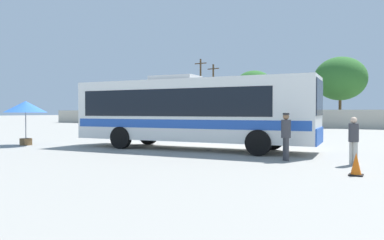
{
  "coord_description": "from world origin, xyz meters",
  "views": [
    {
      "loc": [
        8.74,
        -15.52,
        1.74
      ],
      "look_at": [
        0.24,
        -0.83,
        1.36
      ],
      "focal_mm": 34.15,
      "sensor_mm": 36.0,
      "label": 1
    }
  ],
  "objects_px": {
    "utility_pole_near": "(213,93)",
    "parked_car_third_grey": "(264,121)",
    "attendant_by_bus_door": "(286,134)",
    "roadside_tree_left": "(209,96)",
    "passenger_waiting_on_apron": "(354,138)",
    "parked_car_leftmost_dark_blue": "(174,120)",
    "coach_bus_white_blue": "(189,110)",
    "traffic_cone_on_apron": "(356,164)",
    "roadside_tree_midleft": "(254,88)",
    "utility_pole_far": "(201,90)",
    "parked_car_second_dark_blue": "(216,120)",
    "vendor_umbrella_near_gate_blue": "(26,108)",
    "roadside_tree_midright": "(340,79)"
  },
  "relations": [
    {
      "from": "utility_pole_near",
      "to": "parked_car_third_grey",
      "type": "bearing_deg",
      "value": -36.02
    },
    {
      "from": "attendant_by_bus_door",
      "to": "roadside_tree_left",
      "type": "relative_size",
      "value": 0.31
    },
    {
      "from": "passenger_waiting_on_apron",
      "to": "parked_car_leftmost_dark_blue",
      "type": "bearing_deg",
      "value": 132.95
    },
    {
      "from": "coach_bus_white_blue",
      "to": "traffic_cone_on_apron",
      "type": "height_order",
      "value": "coach_bus_white_blue"
    },
    {
      "from": "passenger_waiting_on_apron",
      "to": "parked_car_third_grey",
      "type": "xyz_separation_m",
      "value": [
        -11.31,
        24.31,
        -0.12
      ]
    },
    {
      "from": "coach_bus_white_blue",
      "to": "traffic_cone_on_apron",
      "type": "relative_size",
      "value": 18.0
    },
    {
      "from": "attendant_by_bus_door",
      "to": "roadside_tree_left",
      "type": "xyz_separation_m",
      "value": [
        -20.16,
        33.02,
        3.0
      ]
    },
    {
      "from": "passenger_waiting_on_apron",
      "to": "traffic_cone_on_apron",
      "type": "xyz_separation_m",
      "value": [
        0.29,
        -2.11,
        -0.58
      ]
    },
    {
      "from": "parked_car_leftmost_dark_blue",
      "to": "roadside_tree_midleft",
      "type": "xyz_separation_m",
      "value": [
        8.05,
        5.62,
        3.94
      ]
    },
    {
      "from": "coach_bus_white_blue",
      "to": "parked_car_third_grey",
      "type": "relative_size",
      "value": 2.51
    },
    {
      "from": "coach_bus_white_blue",
      "to": "utility_pole_far",
      "type": "distance_m",
      "value": 32.63
    },
    {
      "from": "coach_bus_white_blue",
      "to": "attendant_by_bus_door",
      "type": "distance_m",
      "value": 5.43
    },
    {
      "from": "parked_car_second_dark_blue",
      "to": "parked_car_third_grey",
      "type": "distance_m",
      "value": 5.52
    },
    {
      "from": "parked_car_third_grey",
      "to": "vendor_umbrella_near_gate_blue",
      "type": "bearing_deg",
      "value": -99.68
    },
    {
      "from": "parked_car_third_grey",
      "to": "traffic_cone_on_apron",
      "type": "xyz_separation_m",
      "value": [
        11.61,
        -26.42,
        -0.46
      ]
    },
    {
      "from": "parked_car_third_grey",
      "to": "roadside_tree_midleft",
      "type": "bearing_deg",
      "value": 120.22
    },
    {
      "from": "parked_car_leftmost_dark_blue",
      "to": "parked_car_third_grey",
      "type": "relative_size",
      "value": 1.0
    },
    {
      "from": "attendant_by_bus_door",
      "to": "roadside_tree_midleft",
      "type": "relative_size",
      "value": 0.25
    },
    {
      "from": "passenger_waiting_on_apron",
      "to": "vendor_umbrella_near_gate_blue",
      "type": "distance_m",
      "value": 15.67
    },
    {
      "from": "attendant_by_bus_door",
      "to": "utility_pole_far",
      "type": "distance_m",
      "value": 36.8
    },
    {
      "from": "roadside_tree_midleft",
      "to": "parked_car_leftmost_dark_blue",
      "type": "bearing_deg",
      "value": -145.08
    },
    {
      "from": "vendor_umbrella_near_gate_blue",
      "to": "utility_pole_far",
      "type": "height_order",
      "value": "utility_pole_far"
    },
    {
      "from": "passenger_waiting_on_apron",
      "to": "utility_pole_near",
      "type": "xyz_separation_m",
      "value": [
        -20.87,
        31.26,
        3.37
      ]
    },
    {
      "from": "vendor_umbrella_near_gate_blue",
      "to": "utility_pole_near",
      "type": "relative_size",
      "value": 0.28
    },
    {
      "from": "coach_bus_white_blue",
      "to": "utility_pole_near",
      "type": "bearing_deg",
      "value": 114.74
    },
    {
      "from": "passenger_waiting_on_apron",
      "to": "roadside_tree_midright",
      "type": "bearing_deg",
      "value": 98.7
    },
    {
      "from": "attendant_by_bus_door",
      "to": "parked_car_leftmost_dark_blue",
      "type": "relative_size",
      "value": 0.37
    },
    {
      "from": "utility_pole_near",
      "to": "utility_pole_far",
      "type": "xyz_separation_m",
      "value": [
        -1.54,
        -0.77,
        0.37
      ]
    },
    {
      "from": "parked_car_leftmost_dark_blue",
      "to": "parked_car_second_dark_blue",
      "type": "distance_m",
      "value": 5.86
    },
    {
      "from": "vendor_umbrella_near_gate_blue",
      "to": "passenger_waiting_on_apron",
      "type": "bearing_deg",
      "value": 3.14
    },
    {
      "from": "parked_car_leftmost_dark_blue",
      "to": "parked_car_third_grey",
      "type": "height_order",
      "value": "parked_car_third_grey"
    },
    {
      "from": "roadside_tree_midright",
      "to": "parked_car_third_grey",
      "type": "bearing_deg",
      "value": -128.24
    },
    {
      "from": "parked_car_second_dark_blue",
      "to": "parked_car_third_grey",
      "type": "relative_size",
      "value": 1.03
    },
    {
      "from": "roadside_tree_left",
      "to": "attendant_by_bus_door",
      "type": "bearing_deg",
      "value": -58.59
    },
    {
      "from": "parked_car_second_dark_blue",
      "to": "passenger_waiting_on_apron",
      "type": "bearing_deg",
      "value": -54.73
    },
    {
      "from": "traffic_cone_on_apron",
      "to": "utility_pole_near",
      "type": "bearing_deg",
      "value": 122.39
    },
    {
      "from": "passenger_waiting_on_apron",
      "to": "utility_pole_near",
      "type": "distance_m",
      "value": 37.74
    },
    {
      "from": "utility_pole_far",
      "to": "traffic_cone_on_apron",
      "type": "xyz_separation_m",
      "value": [
        22.7,
        -32.6,
        -4.32
      ]
    },
    {
      "from": "utility_pole_near",
      "to": "roadside_tree_midright",
      "type": "xyz_separation_m",
      "value": [
        15.92,
        1.12,
        1.32
      ]
    },
    {
      "from": "utility_pole_near",
      "to": "passenger_waiting_on_apron",
      "type": "bearing_deg",
      "value": -56.27
    },
    {
      "from": "parked_car_second_dark_blue",
      "to": "traffic_cone_on_apron",
      "type": "height_order",
      "value": "parked_car_second_dark_blue"
    },
    {
      "from": "parked_car_third_grey",
      "to": "roadside_tree_left",
      "type": "bearing_deg",
      "value": 141.92
    },
    {
      "from": "parked_car_leftmost_dark_blue",
      "to": "roadside_tree_left",
      "type": "height_order",
      "value": "roadside_tree_left"
    },
    {
      "from": "attendant_by_bus_door",
      "to": "roadside_tree_left",
      "type": "distance_m",
      "value": 38.8
    },
    {
      "from": "coach_bus_white_blue",
      "to": "parked_car_second_dark_blue",
      "type": "xyz_separation_m",
      "value": [
        -9.54,
        22.03,
        -1.04
      ]
    },
    {
      "from": "coach_bus_white_blue",
      "to": "roadside_tree_left",
      "type": "height_order",
      "value": "roadside_tree_left"
    },
    {
      "from": "parked_car_leftmost_dark_blue",
      "to": "parked_car_second_dark_blue",
      "type": "relative_size",
      "value": 0.98
    },
    {
      "from": "passenger_waiting_on_apron",
      "to": "roadside_tree_midleft",
      "type": "relative_size",
      "value": 0.23
    },
    {
      "from": "passenger_waiting_on_apron",
      "to": "parked_car_third_grey",
      "type": "height_order",
      "value": "passenger_waiting_on_apron"
    },
    {
      "from": "passenger_waiting_on_apron",
      "to": "parked_car_third_grey",
      "type": "distance_m",
      "value": 26.82
    }
  ]
}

